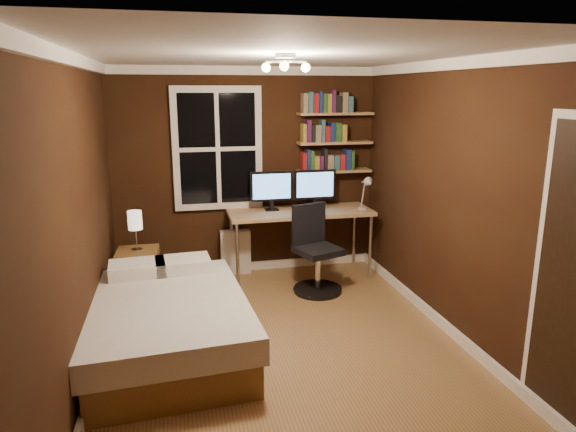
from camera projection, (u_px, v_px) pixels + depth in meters
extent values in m
plane|color=brown|center=(283.00, 347.00, 4.58)|extent=(4.20, 4.20, 0.00)
cube|color=black|center=(247.00, 172.00, 6.27)|extent=(3.20, 0.04, 2.50)
cube|color=black|center=(80.00, 221.00, 3.94)|extent=(0.04, 4.20, 2.50)
cube|color=black|center=(456.00, 202.00, 4.62)|extent=(0.04, 4.20, 2.50)
cube|color=white|center=(283.00, 54.00, 3.98)|extent=(3.20, 4.20, 0.02)
cube|color=white|center=(218.00, 149.00, 6.09)|extent=(1.06, 0.06, 1.46)
cube|color=#A37C4F|center=(334.00, 171.00, 6.39)|extent=(0.92, 0.22, 0.03)
cube|color=#A37C4F|center=(335.00, 143.00, 6.31)|extent=(0.92, 0.22, 0.03)
cube|color=#A37C4F|center=(335.00, 114.00, 6.22)|extent=(0.92, 0.22, 0.03)
cube|color=brown|center=(168.00, 339.00, 4.42)|extent=(1.38, 1.88, 0.29)
cube|color=silver|center=(166.00, 312.00, 4.36)|extent=(1.46, 1.94, 0.22)
cube|color=white|center=(137.00, 269.00, 4.91)|extent=(0.55, 0.40, 0.13)
cube|color=white|center=(183.00, 264.00, 5.03)|extent=(0.55, 0.40, 0.13)
cube|color=brown|center=(139.00, 274.00, 5.60)|extent=(0.45, 0.45, 0.55)
cube|color=silver|center=(236.00, 252.00, 6.37)|extent=(0.37, 0.13, 0.55)
cube|color=#A37C4F|center=(300.00, 212.00, 6.18)|extent=(1.73, 0.65, 0.04)
cylinder|color=beige|center=(238.00, 256.00, 5.84)|extent=(0.04, 0.04, 0.78)
cylinder|color=beige|center=(370.00, 247.00, 6.18)|extent=(0.04, 0.04, 0.78)
cylinder|color=beige|center=(232.00, 242.00, 6.38)|extent=(0.04, 0.04, 0.78)
cylinder|color=beige|center=(354.00, 235.00, 6.72)|extent=(0.04, 0.04, 0.78)
cylinder|color=black|center=(318.00, 290.00, 5.83)|extent=(0.55, 0.55, 0.05)
cylinder|color=silver|center=(318.00, 271.00, 5.77)|extent=(0.06, 0.06, 0.40)
cube|color=black|center=(318.00, 251.00, 5.71)|extent=(0.56, 0.56, 0.07)
cube|color=black|center=(309.00, 224.00, 5.81)|extent=(0.42, 0.18, 0.46)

